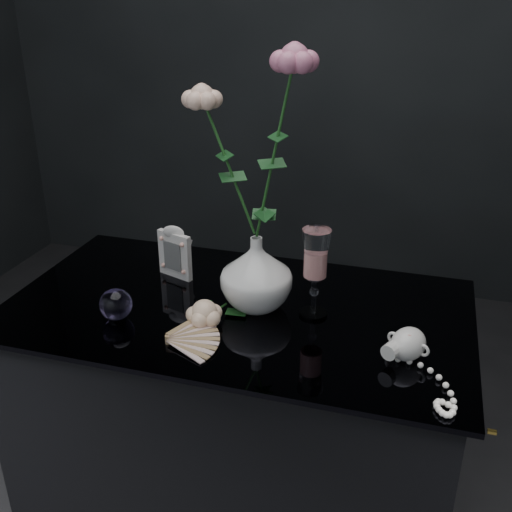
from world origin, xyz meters
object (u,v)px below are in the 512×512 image
(paperweight, at_px, (116,304))
(loose_rose, at_px, (204,313))
(vase, at_px, (256,273))
(wine_glass, at_px, (315,274))
(pearl_jar, at_px, (408,343))
(picture_frame, at_px, (175,251))

(paperweight, bearing_deg, loose_rose, 8.50)
(vase, distance_m, loose_rose, 0.15)
(vase, height_order, loose_rose, vase)
(wine_glass, height_order, pearl_jar, wine_glass)
(wine_glass, distance_m, loose_rose, 0.25)
(wine_glass, bearing_deg, vase, 179.82)
(vase, distance_m, paperweight, 0.32)
(picture_frame, xyz_separation_m, loose_rose, (0.15, -0.20, -0.04))
(wine_glass, bearing_deg, loose_rose, -152.92)
(paperweight, xyz_separation_m, loose_rose, (0.20, 0.03, -0.01))
(loose_rose, height_order, pearl_jar, pearl_jar)
(vase, xyz_separation_m, paperweight, (-0.28, -0.14, -0.05))
(wine_glass, bearing_deg, pearl_jar, -27.84)
(wine_glass, xyz_separation_m, pearl_jar, (0.21, -0.11, -0.07))
(picture_frame, distance_m, loose_rose, 0.26)
(vase, xyz_separation_m, wine_glass, (0.13, -0.00, 0.02))
(wine_glass, relative_size, picture_frame, 1.49)
(vase, height_order, wine_glass, wine_glass)
(wine_glass, relative_size, paperweight, 2.85)
(picture_frame, relative_size, pearl_jar, 0.58)
(vase, relative_size, loose_rose, 0.97)
(vase, distance_m, pearl_jar, 0.36)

